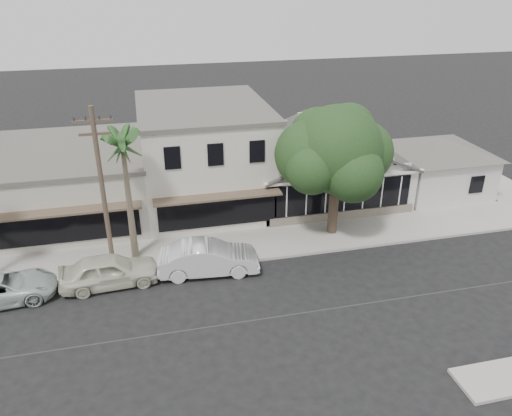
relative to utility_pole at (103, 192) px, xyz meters
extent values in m
plane|color=black|center=(9.00, -5.20, -4.79)|extent=(140.00, 140.00, 0.00)
cube|color=#9E9991|center=(1.00, 1.55, -4.71)|extent=(90.00, 3.50, 0.15)
cube|color=beige|center=(14.00, 7.30, -3.29)|extent=(10.00, 8.00, 3.00)
cube|color=black|center=(14.00, 3.24, -3.04)|extent=(8.80, 0.10, 2.00)
cube|color=#60564C|center=(14.00, 3.25, -4.44)|extent=(9.60, 0.18, 0.70)
cube|color=beige|center=(22.20, 6.30, -3.29)|extent=(6.00, 6.00, 3.00)
cube|color=silver|center=(6.00, 8.30, -1.54)|extent=(8.00, 10.00, 6.50)
cube|color=#BCB8A9|center=(-3.00, 8.30, -2.69)|extent=(10.00, 10.00, 4.20)
cylinder|color=brown|center=(0.00, 0.00, -0.29)|extent=(0.24, 0.24, 9.00)
cube|color=brown|center=(0.00, 0.00, 3.51)|extent=(1.80, 0.12, 0.12)
cube|color=brown|center=(0.00, 0.00, 2.91)|extent=(1.40, 0.12, 0.12)
imported|color=beige|center=(-0.18, -0.72, -3.96)|extent=(4.98, 2.27, 1.66)
imported|color=silver|center=(4.82, -0.74, -3.93)|extent=(5.38, 2.28, 1.73)
imported|color=#B6C4BE|center=(-5.18, -0.94, -4.09)|extent=(5.28, 2.87, 1.40)
cylinder|color=#4E3D2F|center=(12.70, 1.81, -3.23)|extent=(0.58, 0.58, 3.11)
sphere|color=#193817|center=(12.70, 1.81, 0.56)|extent=(5.06, 5.06, 5.06)
sphere|color=#193817|center=(14.45, 2.39, 0.07)|extent=(3.70, 3.70, 3.70)
sphere|color=#193817|center=(11.14, 2.20, 0.27)|extent=(3.89, 3.89, 3.89)
sphere|color=#193817|center=(13.09, 0.35, -0.31)|extent=(3.31, 3.31, 3.31)
sphere|color=#193817|center=(12.11, 3.36, 0.85)|extent=(3.50, 3.50, 3.50)
sphere|color=#193817|center=(13.86, 3.17, 1.24)|extent=(3.11, 3.11, 3.11)
sphere|color=#193817|center=(10.95, 1.03, -0.12)|extent=(2.92, 2.92, 2.92)
cone|color=#726651|center=(1.09, 1.58, -1.56)|extent=(0.41, 0.41, 6.45)
camera|label=1|loc=(2.11, -23.04, 9.64)|focal=35.00mm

